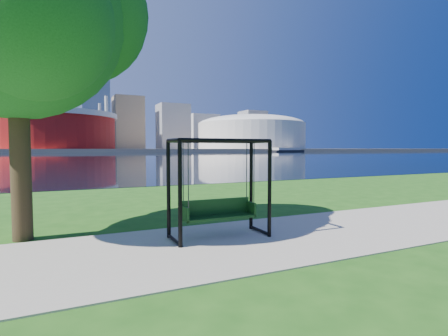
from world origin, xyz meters
TOP-DOWN VIEW (x-y plane):
  - ground at (0.00, 0.00)m, footprint 900.00×900.00m
  - path at (0.00, -0.50)m, footprint 120.00×4.00m
  - river at (0.00, 102.00)m, footprint 900.00×180.00m
  - far_bank at (0.00, 306.00)m, footprint 900.00×228.00m
  - stadium at (-10.00, 235.00)m, footprint 83.00×83.00m
  - arena at (135.00, 235.00)m, footprint 84.00×84.00m
  - skyline at (-4.27, 319.39)m, footprint 392.00×66.00m
  - swing at (-0.11, 0.08)m, footprint 2.34×1.04m
  - park_tree at (-4.42, 1.92)m, footprint 6.25×5.65m
  - barge at (135.27, 187.23)m, footprint 28.17×12.81m

SIDE VIEW (x-z plane):
  - ground at x=0.00m, z-range 0.00..0.00m
  - river at x=0.00m, z-range 0.00..0.02m
  - path at x=0.00m, z-range 0.00..0.03m
  - far_bank at x=0.00m, z-range 0.00..2.00m
  - swing at x=-0.11m, z-range -0.04..2.34m
  - barge at x=135.27m, z-range -0.12..2.60m
  - park_tree at x=-4.42m, z-range 1.51..9.28m
  - stadium at x=-10.00m, z-range -1.77..30.23m
  - arena at x=135.00m, z-range 2.59..29.15m
  - skyline at x=-4.27m, z-range -12.36..84.14m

